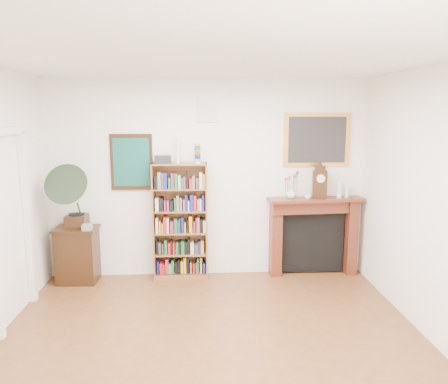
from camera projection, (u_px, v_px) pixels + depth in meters
name	position (u px, v px, depth m)	size (l,w,h in m)	color
room	(213.00, 223.00, 3.72)	(4.51, 5.01, 2.81)	brown
door_casing	(10.00, 211.00, 4.80)	(0.08, 1.02, 2.17)	white
teal_poster	(132.00, 162.00, 6.05)	(0.58, 0.04, 0.78)	black
small_picture	(207.00, 111.00, 5.99)	(0.26, 0.04, 0.30)	white
gilt_painting	(317.00, 140.00, 6.15)	(0.95, 0.04, 0.75)	gold
bookshelf	(180.00, 215.00, 6.09)	(0.76, 0.29, 1.90)	brown
side_cabinet	(78.00, 255.00, 6.03)	(0.57, 0.42, 0.78)	black
fireplace	(313.00, 229.00, 6.30)	(1.37, 0.42, 1.14)	#511E12
gramophone	(72.00, 192.00, 5.77)	(0.56, 0.69, 0.90)	black
cd_stack	(87.00, 227.00, 5.83)	(0.12, 0.12, 0.08)	#A9A8B4
mantel_clock	(320.00, 183.00, 6.12)	(0.21, 0.13, 0.45)	black
flower_vase	(291.00, 193.00, 6.14)	(0.14, 0.14, 0.14)	white
teacup	(308.00, 197.00, 6.07)	(0.09, 0.09, 0.07)	silver
bottle_left	(339.00, 189.00, 6.16)	(0.07, 0.07, 0.24)	silver
bottle_right	(347.00, 190.00, 6.19)	(0.06, 0.06, 0.20)	silver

